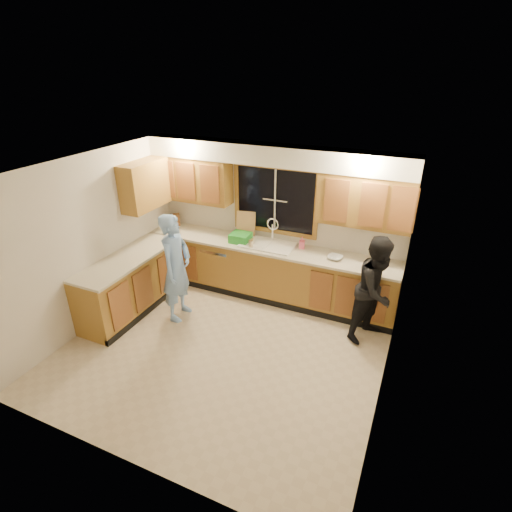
{
  "coord_description": "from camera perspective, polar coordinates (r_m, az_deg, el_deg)",
  "views": [
    {
      "loc": [
        2.2,
        -3.83,
        3.61
      ],
      "look_at": [
        0.21,
        0.65,
        1.2
      ],
      "focal_mm": 28.0,
      "sensor_mm": 36.0,
      "label": 1
    }
  ],
  "objects": [
    {
      "name": "dish_crate",
      "position": [
        6.56,
        -2.23,
        2.65
      ],
      "size": [
        0.32,
        0.3,
        0.15
      ],
      "primitive_type": "cube",
      "rotation": [
        0.0,
        0.0,
        0.01
      ],
      "color": "green",
      "rests_on": "countertop_back"
    },
    {
      "name": "woman",
      "position": [
        5.74,
        16.94,
        -4.6
      ],
      "size": [
        0.89,
        0.95,
        1.56
      ],
      "primitive_type": "imported",
      "rotation": [
        0.0,
        0.0,
        1.04
      ],
      "color": "black",
      "rests_on": "floor"
    },
    {
      "name": "knife_block",
      "position": [
        7.35,
        -11.3,
        5.11
      ],
      "size": [
        0.16,
        0.15,
        0.22
      ],
      "primitive_type": "cube",
      "rotation": [
        0.0,
        0.0,
        0.67
      ],
      "color": "brown",
      "rests_on": "countertop_back"
    },
    {
      "name": "upper_cabinets_left",
      "position": [
        6.88,
        -9.01,
        10.82
      ],
      "size": [
        1.35,
        0.33,
        0.75
      ],
      "primitive_type": "cube",
      "color": "#A1742E",
      "rests_on": "wall_back"
    },
    {
      "name": "can_left",
      "position": [
        6.44,
        -0.48,
        2.01
      ],
      "size": [
        0.06,
        0.06,
        0.11
      ],
      "primitive_type": "cylinder",
      "rotation": [
        0.0,
        0.0,
        0.06
      ],
      "color": "beige",
      "rests_on": "countertop_back"
    },
    {
      "name": "cutting_board",
      "position": [
        6.73,
        -1.46,
        4.59
      ],
      "size": [
        0.34,
        0.17,
        0.43
      ],
      "primitive_type": "cube",
      "rotation": [
        -0.21,
        0.0,
        0.21
      ],
      "color": "tan",
      "rests_on": "countertop_back"
    },
    {
      "name": "ceiling",
      "position": [
        4.55,
        -5.91,
        11.95
      ],
      "size": [
        4.2,
        4.2,
        0.0
      ],
      "primitive_type": "plane",
      "rotation": [
        3.14,
        0.0,
        0.0
      ],
      "color": "white"
    },
    {
      "name": "soffit",
      "position": [
        6.11,
        2.34,
        14.25
      ],
      "size": [
        4.2,
        0.35,
        0.3
      ],
      "primitive_type": "cube",
      "color": "white",
      "rests_on": "wall_back"
    },
    {
      "name": "man",
      "position": [
        6.04,
        -11.32,
        -1.66
      ],
      "size": [
        0.45,
        0.64,
        1.68
      ],
      "primitive_type": "imported",
      "rotation": [
        0.0,
        0.0,
        1.65
      ],
      "color": "#7CA8EB",
      "rests_on": "floor"
    },
    {
      "name": "countertop_back",
      "position": [
        6.44,
        1.64,
        1.29
      ],
      "size": [
        4.2,
        0.63,
        0.04
      ],
      "primitive_type": "cube",
      "color": "beige",
      "rests_on": "base_cabinets_back"
    },
    {
      "name": "base_cabinets_left",
      "position": [
        6.6,
        -17.34,
        -3.86
      ],
      "size": [
        0.6,
        1.9,
        0.88
      ],
      "primitive_type": "cube",
      "color": "#A1742E",
      "rests_on": "ground"
    },
    {
      "name": "can_right",
      "position": [
        6.32,
        -0.75,
        1.66
      ],
      "size": [
        0.08,
        0.08,
        0.13
      ],
      "primitive_type": "cylinder",
      "rotation": [
        0.0,
        0.0,
        0.08
      ],
      "color": "beige",
      "rests_on": "countertop_back"
    },
    {
      "name": "sink",
      "position": [
        6.47,
        1.7,
        1.07
      ],
      "size": [
        0.86,
        0.52,
        0.57
      ],
      "color": "white",
      "rests_on": "countertop_back"
    },
    {
      "name": "window_frame",
      "position": [
        6.45,
        2.77,
        7.99
      ],
      "size": [
        1.44,
        0.03,
        1.14
      ],
      "color": "black",
      "rests_on": "wall_back"
    },
    {
      "name": "base_cabinets_back",
      "position": [
        6.66,
        1.64,
        -2.25
      ],
      "size": [
        4.2,
        0.6,
        0.88
      ],
      "primitive_type": "cube",
      "color": "#A1742E",
      "rests_on": "ground"
    },
    {
      "name": "floor",
      "position": [
        5.7,
        -4.74,
        -13.19
      ],
      "size": [
        4.2,
        4.2,
        0.0
      ],
      "primitive_type": "plane",
      "color": "beige",
      "rests_on": "ground"
    },
    {
      "name": "bowl",
      "position": [
        6.1,
        11.22,
        -0.23
      ],
      "size": [
        0.25,
        0.25,
        0.05
      ],
      "primitive_type": "imported",
      "rotation": [
        0.0,
        0.0,
        -0.13
      ],
      "color": "silver",
      "rests_on": "countertop_back"
    },
    {
      "name": "wall_right",
      "position": [
        4.5,
        19.11,
        -7.08
      ],
      "size": [
        0.0,
        3.8,
        3.8
      ],
      "primitive_type": "plane",
      "rotation": [
        1.57,
        0.0,
        -1.57
      ],
      "color": "silver",
      "rests_on": "ground"
    },
    {
      "name": "countertop_left",
      "position": [
        6.38,
        -17.78,
        -0.3
      ],
      "size": [
        0.63,
        1.9,
        0.04
      ],
      "primitive_type": "cube",
      "color": "beige",
      "rests_on": "base_cabinets_left"
    },
    {
      "name": "upper_cabinets_right",
      "position": [
        5.89,
        15.36,
        7.62
      ],
      "size": [
        1.35,
        0.33,
        0.75
      ],
      "primitive_type": "cube",
      "color": "#A1742E",
      "rests_on": "wall_back"
    },
    {
      "name": "dishwasher",
      "position": [
        6.99,
        -4.84,
        -1.15
      ],
      "size": [
        0.6,
        0.56,
        0.82
      ],
      "primitive_type": "cube",
      "color": "silver",
      "rests_on": "floor"
    },
    {
      "name": "soap_bottle",
      "position": [
        6.35,
        6.59,
        1.89
      ],
      "size": [
        0.1,
        0.1,
        0.19
      ],
      "primitive_type": "imported",
      "rotation": [
        0.0,
        0.0,
        0.2
      ],
      "color": "#E8587C",
      "rests_on": "countertop_back"
    },
    {
      "name": "wall_left",
      "position": [
        6.22,
        -22.48,
        1.81
      ],
      "size": [
        0.0,
        3.8,
        3.8
      ],
      "primitive_type": "plane",
      "rotation": [
        1.57,
        0.0,
        1.57
      ],
      "color": "silver",
      "rests_on": "ground"
    },
    {
      "name": "upper_cabinets_return",
      "position": [
        6.69,
        -15.59,
        9.76
      ],
      "size": [
        0.33,
        0.9,
        0.75
      ],
      "primitive_type": "cube",
      "color": "#A1742E",
      "rests_on": "wall_left"
    },
    {
      "name": "stove",
      "position": [
        6.24,
        -20.68,
        -6.11
      ],
      "size": [
        0.58,
        0.75,
        0.9
      ],
      "primitive_type": "cube",
      "color": "silver",
      "rests_on": "floor"
    },
    {
      "name": "wall_back",
      "position": [
        6.57,
        2.73,
        5.12
      ],
      "size": [
        4.2,
        0.0,
        4.2
      ],
      "primitive_type": "plane",
      "rotation": [
        1.57,
        0.0,
        0.0
      ],
      "color": "silver",
      "rests_on": "ground"
    }
  ]
}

